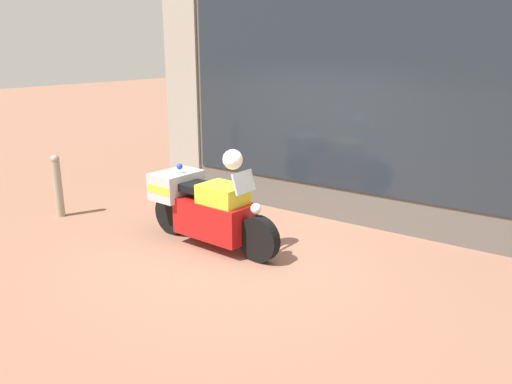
% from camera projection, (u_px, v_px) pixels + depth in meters
% --- Properties ---
extents(ground_plane, '(60.00, 60.00, 0.00)m').
position_uv_depth(ground_plane, '(257.00, 253.00, 6.75)').
color(ground_plane, '#8E604C').
extents(shop_building, '(6.65, 0.55, 4.20)m').
position_uv_depth(shop_building, '(310.00, 85.00, 7.94)').
color(shop_building, '#56514C').
rests_on(shop_building, ground).
extents(window_display, '(5.44, 0.30, 1.78)m').
position_uv_depth(window_display, '(344.00, 192.00, 8.06)').
color(window_display, slate).
rests_on(window_display, ground).
extents(paramedic_motorcycle, '(2.24, 0.73, 1.16)m').
position_uv_depth(paramedic_motorcycle, '(205.00, 207.00, 6.92)').
color(paramedic_motorcycle, black).
rests_on(paramedic_motorcycle, ground).
extents(white_helmet, '(0.26, 0.26, 0.26)m').
position_uv_depth(white_helmet, '(233.00, 159.00, 6.40)').
color(white_helmet, white).
rests_on(white_helmet, paramedic_motorcycle).
extents(street_bollard, '(0.14, 0.14, 1.03)m').
position_uv_depth(street_bollard, '(58.00, 185.00, 8.08)').
color(street_bollard, gray).
rests_on(street_bollard, ground).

